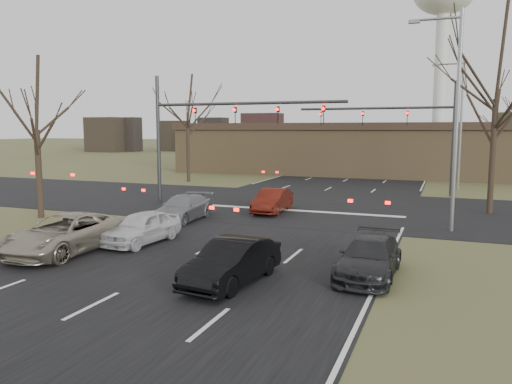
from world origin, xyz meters
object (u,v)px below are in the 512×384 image
streetlight_right_far (459,117)px  car_charcoal_sedan (369,258)px  mast_arm_far (412,125)px  car_grey_ahead (183,208)px  building (379,149)px  car_silver_suv (65,234)px  car_black_hatch (232,262)px  water_tower (444,2)px  streetlight_right_near (453,110)px  car_white_sedan (142,227)px  car_red_ahead (272,201)px  mast_arm_near (204,123)px

streetlight_right_far → car_charcoal_sedan: streetlight_right_far is taller
mast_arm_far → car_grey_ahead: size_ratio=2.48×
building → car_charcoal_sedan: 36.88m
car_silver_suv → car_black_hatch: bearing=-9.8°
water_tower → streetlight_right_far: (3.32, -93.00, -29.88)m
streetlight_right_far → mast_arm_far: bearing=-128.1°
mast_arm_far → streetlight_right_far: size_ratio=1.11×
water_tower → car_charcoal_sedan: size_ratio=10.37×
streetlight_right_near → streetlight_right_far: size_ratio=1.00×
car_charcoal_sedan → streetlight_right_far: bearing=84.5°
mast_arm_far → car_white_sedan: mast_arm_far is taller
car_grey_ahead → car_black_hatch: bearing=-54.5°
car_silver_suv → car_charcoal_sedan: bearing=4.7°
building → car_white_sedan: (-5.00, -35.19, -1.99)m
car_black_hatch → car_charcoal_sedan: car_black_hatch is taller
car_charcoal_sedan → car_grey_ahead: size_ratio=0.96×
building → car_red_ahead: (-2.50, -25.94, -2.00)m
mast_arm_far → car_charcoal_sedan: 21.99m
mast_arm_near → streetlight_right_far: streetlight_right_far is taller
car_silver_suv → car_red_ahead: car_silver_suv is taller
mast_arm_far → car_charcoal_sedan: size_ratio=2.59×
water_tower → mast_arm_near: (-11.23, -107.00, -30.40)m
car_grey_ahead → mast_arm_near: bearing=102.1°
car_black_hatch → water_tower: bearing=94.6°
car_grey_ahead → streetlight_right_far: bearing=53.2°
mast_arm_near → car_white_sedan: (2.23, -10.19, -4.40)m
mast_arm_near → car_white_sedan: bearing=-77.7°
water_tower → car_white_sedan: (-9.00, -117.19, -34.79)m
streetlight_right_near → water_tower: bearing=91.5°
car_black_hatch → car_red_ahead: car_black_hatch is taller
building → car_white_sedan: building is taller
car_red_ahead → car_charcoal_sedan: bearing=-58.9°
building → streetlight_right_far: bearing=-56.4°
streetlight_right_far → car_charcoal_sedan: size_ratio=2.33×
car_grey_ahead → car_red_ahead: 5.36m
mast_arm_near → car_grey_ahead: size_ratio=2.70×
water_tower → car_silver_suv: 125.00m
car_black_hatch → car_charcoal_sedan: bearing=36.8°
car_red_ahead → streetlight_right_near: bearing=-14.8°
water_tower → car_charcoal_sedan: bearing=-89.8°
building → mast_arm_near: size_ratio=3.50×
car_black_hatch → building: bearing=97.2°
mast_arm_far → car_grey_ahead: mast_arm_far is taller
water_tower → car_silver_suv: (-10.82, -119.59, -34.73)m
building → car_white_sedan: 35.59m
building → car_white_sedan: bearing=-98.1°
car_black_hatch → car_grey_ahead: car_black_hatch is taller
car_grey_ahead → water_tower: bearing=83.2°
car_black_hatch → car_grey_ahead: 11.05m
car_white_sedan → building: bearing=86.3°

